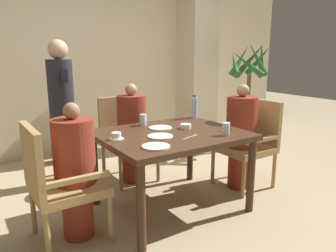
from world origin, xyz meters
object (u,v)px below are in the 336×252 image
object	(u,v)px
diner_in_left_chair	(75,170)
chair_left_side	(57,180)
plate_main_right	(156,146)
glass_tall_mid	(143,120)
chair_right_side	(250,140)
potted_palm	(248,102)
teacup_with_saucer	(116,136)
diner_in_right_chair	(241,136)
bowl_small	(186,126)
diner_in_far_chair	(132,132)
standing_host	(62,109)
glass_tall_near	(226,129)
water_bottle	(194,107)
chair_far_side	(126,135)
plate_main_left	(160,136)
plate_dessert_center	(160,128)

from	to	relation	value
diner_in_left_chair	chair_left_side	bearing A→B (deg)	180.00
plate_main_right	chair_left_side	bearing A→B (deg)	154.82
glass_tall_mid	chair_right_side	bearing A→B (deg)	-19.47
potted_palm	teacup_with_saucer	size ratio (longest dim) A/B	12.92
diner_in_right_chair	bowl_small	distance (m)	0.72
diner_in_far_chair	standing_host	size ratio (longest dim) A/B	0.71
standing_host	glass_tall_near	xyz separation A→B (m)	(1.00, -1.50, -0.05)
water_bottle	glass_tall_near	distance (m)	0.79
potted_palm	bowl_small	world-z (taller)	potted_palm
chair_right_side	glass_tall_mid	xyz separation A→B (m)	(-1.11, 0.39, 0.28)
standing_host	teacup_with_saucer	bearing A→B (deg)	-82.92
chair_left_side	teacup_with_saucer	xyz separation A→B (m)	(0.53, 0.06, 0.25)
potted_palm	teacup_with_saucer	distance (m)	2.74
chair_far_side	chair_right_side	world-z (taller)	same
diner_in_far_chair	plate_main_left	xyz separation A→B (m)	(-0.17, -0.86, 0.17)
plate_dessert_center	teacup_with_saucer	bearing A→B (deg)	-165.93
chair_far_side	bowl_small	distance (m)	0.94
chair_right_side	water_bottle	distance (m)	0.71
standing_host	teacup_with_saucer	xyz separation A→B (m)	(0.14, -1.09, -0.09)
diner_in_far_chair	chair_far_side	bearing A→B (deg)	90.00
chair_far_side	standing_host	xyz separation A→B (m)	(-0.65, 0.22, 0.34)
teacup_with_saucer	glass_tall_near	size ratio (longest dim) A/B	1.10
standing_host	water_bottle	world-z (taller)	standing_host
chair_far_side	plate_main_left	xyz separation A→B (m)	(-0.17, -1.01, 0.23)
bowl_small	glass_tall_mid	world-z (taller)	glass_tall_mid
diner_in_right_chair	glass_tall_near	bearing A→B (deg)	-147.76
diner_in_right_chair	water_bottle	distance (m)	0.59
potted_palm	water_bottle	bearing A→B (deg)	-158.01
water_bottle	plate_main_left	bearing A→B (deg)	-146.96
diner_in_left_chair	diner_in_far_chair	xyz separation A→B (m)	(0.90, 0.78, 0.01)
bowl_small	glass_tall_near	xyz separation A→B (m)	(0.14, -0.40, 0.03)
diner_in_left_chair	standing_host	xyz separation A→B (m)	(0.25, 1.15, 0.29)
chair_left_side	water_bottle	world-z (taller)	water_bottle
teacup_with_saucer	glass_tall_mid	world-z (taller)	glass_tall_mid
water_bottle	bowl_small	bearing A→B (deg)	-136.60
plate_dessert_center	standing_host	bearing A→B (deg)	123.94
bowl_small	glass_tall_near	bearing A→B (deg)	-70.36
bowl_small	plate_main_left	bearing A→B (deg)	-160.69
chair_left_side	glass_tall_mid	world-z (taller)	chair_left_side
glass_tall_near	chair_right_side	bearing A→B (deg)	26.53
chair_right_side	potted_palm	xyz separation A→B (m)	(1.02, 1.00, 0.21)
chair_right_side	bowl_small	bearing A→B (deg)	176.62
plate_dessert_center	chair_right_side	bearing A→B (deg)	-10.09
chair_far_side	plate_dessert_center	xyz separation A→B (m)	(-0.00, -0.74, 0.23)
diner_in_far_chair	glass_tall_near	world-z (taller)	diner_in_far_chair
plate_dessert_center	water_bottle	xyz separation A→B (m)	(0.58, 0.22, 0.11)
glass_tall_near	teacup_with_saucer	bearing A→B (deg)	154.70
potted_palm	water_bottle	distance (m)	1.60
standing_host	bowl_small	distance (m)	1.39
diner_in_right_chair	glass_tall_near	xyz separation A→B (m)	(-0.55, -0.35, 0.22)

